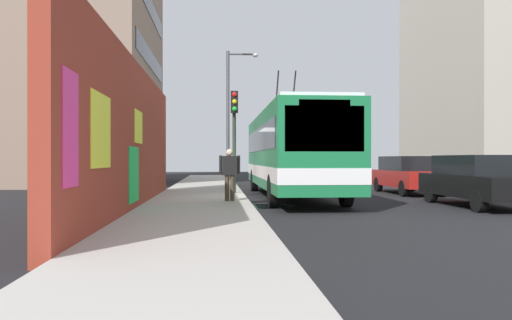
# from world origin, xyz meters

# --- Properties ---
(ground_plane) EXTENTS (80.00, 80.00, 0.00)m
(ground_plane) POSITION_xyz_m (0.00, 0.00, 0.00)
(ground_plane) COLOR black
(sidewalk_slab) EXTENTS (48.00, 3.20, 0.15)m
(sidewalk_slab) POSITION_xyz_m (0.00, 1.60, 0.07)
(sidewalk_slab) COLOR #ADA8A0
(sidewalk_slab) RESTS_ON ground_plane
(graffiti_wall) EXTENTS (15.07, 0.32, 4.13)m
(graffiti_wall) POSITION_xyz_m (-3.49, 3.35, 2.06)
(graffiti_wall) COLOR maroon
(graffiti_wall) RESTS_ON ground_plane
(building_far_left) EXTENTS (13.96, 8.23, 19.47)m
(building_far_left) POSITION_xyz_m (13.96, 9.20, 9.74)
(building_far_left) COLOR gray
(building_far_left) RESTS_ON ground_plane
(building_far_right) EXTENTS (12.50, 7.96, 18.26)m
(building_far_right) POSITION_xyz_m (14.12, -17.00, 9.13)
(building_far_right) COLOR #B2A899
(building_far_right) RESTS_ON ground_plane
(city_bus) EXTENTS (12.02, 2.53, 5.04)m
(city_bus) POSITION_xyz_m (1.28, -1.80, 1.81)
(city_bus) COLOR #19723F
(city_bus) RESTS_ON ground_plane
(parked_car_black) EXTENTS (4.74, 1.94, 1.58)m
(parked_car_black) POSITION_xyz_m (-2.89, -7.00, 0.84)
(parked_car_black) COLOR black
(parked_car_black) RESTS_ON ground_plane
(parked_car_red) EXTENTS (4.77, 1.74, 1.58)m
(parked_car_red) POSITION_xyz_m (2.97, -7.00, 0.83)
(parked_car_red) COLOR #B21E19
(parked_car_red) RESTS_ON ground_plane
(pedestrian_at_curb) EXTENTS (0.22, 0.66, 1.63)m
(pedestrian_at_curb) POSITION_xyz_m (-1.94, 0.63, 1.10)
(pedestrian_at_curb) COLOR #3F3326
(pedestrian_at_curb) RESTS_ON sidewalk_slab
(traffic_light) EXTENTS (0.49, 0.28, 3.96)m
(traffic_light) POSITION_xyz_m (1.81, 0.35, 2.83)
(traffic_light) COLOR #2D382D
(traffic_light) RESTS_ON sidewalk_slab
(street_lamp) EXTENTS (0.44, 1.68, 6.95)m
(street_lamp) POSITION_xyz_m (8.65, 0.28, 4.11)
(street_lamp) COLOR #4C4C51
(street_lamp) RESTS_ON sidewalk_slab
(curbside_puddle) EXTENTS (1.78, 1.78, 0.00)m
(curbside_puddle) POSITION_xyz_m (-2.23, -0.60, 0.00)
(curbside_puddle) COLOR black
(curbside_puddle) RESTS_ON ground_plane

